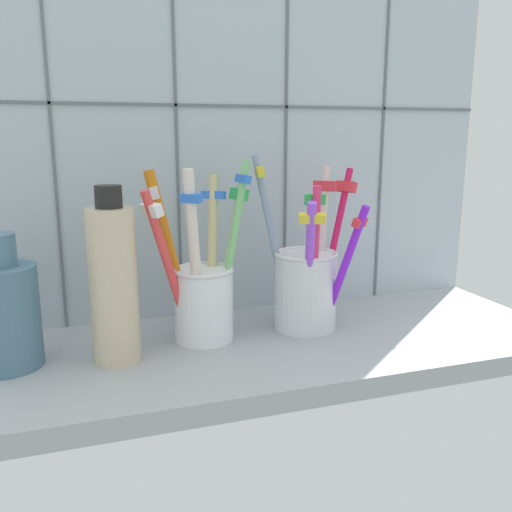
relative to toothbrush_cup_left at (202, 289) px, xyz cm
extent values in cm
cube|color=#9EA3A8|center=(5.75, -2.70, -6.32)|extent=(64.00, 22.00, 2.00)
cube|color=#B2C1CC|center=(5.75, 9.30, 15.18)|extent=(64.00, 2.00, 45.00)
cube|color=slate|center=(-13.45, 8.20, 15.18)|extent=(0.30, 0.20, 45.00)
cube|color=slate|center=(-0.65, 8.20, 15.18)|extent=(0.30, 0.20, 45.00)
cube|color=slate|center=(12.15, 8.20, 15.18)|extent=(0.30, 0.20, 45.00)
cube|color=slate|center=(24.95, 8.20, 15.18)|extent=(0.30, 0.20, 45.00)
cube|color=slate|center=(5.75, 8.20, 18.48)|extent=(64.00, 0.20, 0.30)
cylinder|color=white|center=(0.13, -0.03, -1.66)|extent=(6.04, 6.04, 7.32)
torus|color=silver|center=(0.13, -0.03, 2.00)|extent=(6.24, 6.24, 0.50)
cylinder|color=#ADD2AD|center=(3.24, 1.60, 3.15)|extent=(4.62, 2.22, 16.31)
cube|color=green|center=(4.56, 2.05, 9.30)|extent=(1.71, 2.65, 1.33)
cylinder|color=#7CCD7B|center=(3.16, -0.08, 3.96)|extent=(4.12, 1.18, 17.90)
cube|color=blue|center=(4.42, 0.05, 11.02)|extent=(1.13, 2.50, 0.94)
cylinder|color=orange|center=(-2.89, 0.87, 3.55)|extent=(4.95, 2.21, 17.16)
cube|color=white|center=(-4.18, 1.19, 9.86)|extent=(1.48, 2.47, 1.29)
cylinder|color=beige|center=(1.50, 1.69, 3.23)|extent=(2.43, 2.92, 16.41)
cube|color=blue|center=(1.89, 2.25, 9.29)|extent=(2.54, 2.11, 0.90)
cylinder|color=#F24242|center=(-3.46, -1.24, 2.75)|extent=(5.44, 3.31, 15.59)
cube|color=white|center=(-5.01, -2.02, 8.61)|extent=(2.15, 2.75, 1.34)
cylinder|color=silver|center=(-1.06, -1.95, 3.68)|extent=(2.64, 2.75, 17.30)
cube|color=blue|center=(-1.44, -2.37, 9.63)|extent=(2.09, 2.01, 0.90)
cylinder|color=white|center=(11.37, -0.03, -1.21)|extent=(6.73, 6.73, 8.21)
torus|color=silver|center=(11.37, -0.03, 2.89)|extent=(6.89, 6.89, 0.50)
cylinder|color=#8B9FBE|center=(8.06, 1.03, 4.21)|extent=(4.77, 1.56, 18.43)
cube|color=yellow|center=(6.55, 1.29, 11.65)|extent=(1.30, 2.61, 1.14)
cylinder|color=#A04EF3|center=(10.58, -2.86, 2.05)|extent=(2.67, 5.35, 14.21)
cube|color=yellow|center=(10.03, -4.40, 7.44)|extent=(2.71, 1.75, 1.11)
cylinder|color=beige|center=(13.82, 1.37, 3.55)|extent=(2.57, 2.53, 17.02)
cube|color=#E5333F|center=(14.30, 1.84, 9.88)|extent=(2.42, 2.45, 1.20)
cylinder|color=#861EEF|center=(14.14, -3.38, 1.80)|extent=(3.49, 5.02, 13.70)
cube|color=#E5333F|center=(15.00, -4.79, 6.86)|extent=(2.05, 1.76, 1.04)
cylinder|color=#ED356C|center=(11.14, -2.33, 2.76)|extent=(1.20, 2.09, 15.42)
cube|color=green|center=(11.05, -2.77, 9.05)|extent=(2.16, 1.09, 1.11)
cylinder|color=#D4154F|center=(15.31, 1.34, 3.37)|extent=(5.70, 3.56, 16.80)
cube|color=#E5333F|center=(17.02, 2.26, 9.70)|extent=(2.13, 2.66, 1.32)
cylinder|color=slate|center=(-18.47, -1.04, -0.64)|extent=(6.41, 6.41, 9.36)
cylinder|color=beige|center=(-8.81, -2.91, 1.85)|extent=(4.37, 4.37, 14.33)
cylinder|color=black|center=(-8.81, -2.91, 10.02)|extent=(2.40, 2.40, 2.00)
camera|label=1|loc=(-11.48, -52.10, 15.32)|focal=38.17mm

